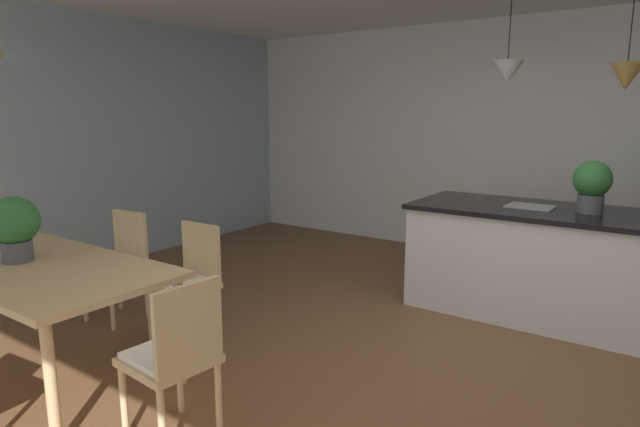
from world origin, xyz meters
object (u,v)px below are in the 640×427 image
Objects in this scene: chair_kitchen_end at (175,355)px; potted_plant_on_island at (592,184)px; chair_far_right at (188,280)px; potted_plant_on_table at (14,225)px; kitchen_island at (548,262)px; dining_table at (38,274)px; chair_far_left at (119,261)px.

chair_kitchen_end is 3.30m from potted_plant_on_island.
potted_plant_on_table is (-0.58, -0.89, 0.49)m from chair_far_right.
chair_kitchen_end is 0.40× the size of kitchen_island.
chair_far_right is at bearing 56.68° from potted_plant_on_table.
chair_kitchen_end reaches higher than dining_table.
dining_table is 0.85× the size of kitchen_island.
potted_plant_on_table is at bearing -168.08° from dining_table.
potted_plant_on_table reaches higher than chair_kitchen_end.
potted_plant_on_table is at bearing -73.86° from chair_far_left.
kitchen_island is at bearing 180.00° from potted_plant_on_island.
potted_plant_on_island is at bearing -0.00° from kitchen_island.
chair_far_right is 3.14m from potted_plant_on_island.
dining_table is 3.79m from kitchen_island.
dining_table is 4.00m from potted_plant_on_island.
potted_plant_on_island is at bearing 33.26° from chair_far_left.
chair_kitchen_end is at bearing -111.29° from kitchen_island.
dining_table is at bearing -63.69° from chair_far_left.
kitchen_island is (1.13, 2.91, -0.01)m from chair_kitchen_end.
dining_table is at bearing -116.15° from chair_far_right.
chair_far_right is 0.40× the size of kitchen_island.
chair_far_right is 1.17m from potted_plant_on_table.
dining_table is at bearing -129.96° from kitchen_island.
potted_plant_on_island is (2.29, 2.05, 0.65)m from chair_far_right.
chair_far_left is 1.92m from chair_kitchen_end.
kitchen_island is at bearing 50.04° from dining_table.
chair_far_right is (0.84, 0.00, 0.00)m from chair_far_left.
chair_far_left reaches higher than dining_table.
chair_far_left is 2.15× the size of potted_plant_on_island.
chair_far_left is at bearing -146.74° from potted_plant_on_island.
potted_plant_on_table is at bearing -134.32° from potted_plant_on_island.
potted_plant_on_table is (-2.60, -2.94, 0.50)m from kitchen_island.
potted_plant_on_island is at bearing 64.20° from chair_kitchen_end.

